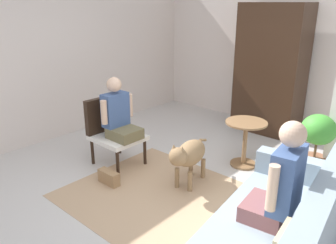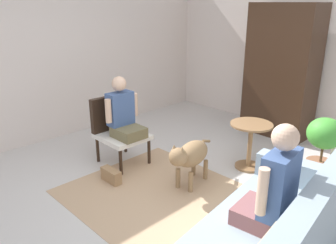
{
  "view_description": "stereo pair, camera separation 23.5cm",
  "coord_description": "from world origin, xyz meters",
  "px_view_note": "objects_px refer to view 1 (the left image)",
  "views": [
    {
      "loc": [
        2.23,
        -2.52,
        2.12
      ],
      "look_at": [
        -0.06,
        0.04,
        0.9
      ],
      "focal_mm": 36.33,
      "sensor_mm": 36.0,
      "label": 1
    },
    {
      "loc": [
        2.4,
        -2.36,
        2.12
      ],
      "look_at": [
        -0.06,
        0.04,
        0.9
      ],
      "focal_mm": 36.33,
      "sensor_mm": 36.0,
      "label": 2
    }
  ],
  "objects_px": {
    "couch": "(280,232)",
    "round_end_table": "(245,138)",
    "person_on_armchair": "(118,114)",
    "armchair": "(111,127)",
    "potted_plant": "(316,143)",
    "handbag": "(109,177)",
    "armoire_cabinet": "(270,70)",
    "person_on_couch": "(281,183)",
    "dog": "(189,154)"
  },
  "relations": [
    {
      "from": "potted_plant",
      "to": "handbag",
      "type": "xyz_separation_m",
      "value": [
        -1.8,
        -1.82,
        -0.4
      ]
    },
    {
      "from": "armchair",
      "to": "armoire_cabinet",
      "type": "bearing_deg",
      "value": 68.32
    },
    {
      "from": "round_end_table",
      "to": "dog",
      "type": "xyz_separation_m",
      "value": [
        -0.23,
        -0.92,
        0.0
      ]
    },
    {
      "from": "couch",
      "to": "round_end_table",
      "type": "bearing_deg",
      "value": 129.07
    },
    {
      "from": "potted_plant",
      "to": "handbag",
      "type": "distance_m",
      "value": 2.59
    },
    {
      "from": "armoire_cabinet",
      "to": "handbag",
      "type": "distance_m",
      "value": 3.21
    },
    {
      "from": "dog",
      "to": "handbag",
      "type": "xyz_separation_m",
      "value": [
        -0.74,
        -0.64,
        -0.32
      ]
    },
    {
      "from": "armchair",
      "to": "round_end_table",
      "type": "distance_m",
      "value": 1.82
    },
    {
      "from": "person_on_couch",
      "to": "armoire_cabinet",
      "type": "xyz_separation_m",
      "value": [
        -1.54,
        2.91,
        0.29
      ]
    },
    {
      "from": "couch",
      "to": "armchair",
      "type": "xyz_separation_m",
      "value": [
        -2.59,
        0.31,
        0.21
      ]
    },
    {
      "from": "dog",
      "to": "potted_plant",
      "type": "xyz_separation_m",
      "value": [
        1.07,
        1.18,
        0.08
      ]
    },
    {
      "from": "round_end_table",
      "to": "handbag",
      "type": "relative_size",
      "value": 2.11
    },
    {
      "from": "couch",
      "to": "round_end_table",
      "type": "distance_m",
      "value": 1.84
    },
    {
      "from": "armoire_cabinet",
      "to": "handbag",
      "type": "xyz_separation_m",
      "value": [
        -0.56,
        -3.0,
        -0.97
      ]
    },
    {
      "from": "person_on_armchair",
      "to": "round_end_table",
      "type": "distance_m",
      "value": 1.72
    },
    {
      "from": "armchair",
      "to": "dog",
      "type": "height_order",
      "value": "armchair"
    },
    {
      "from": "round_end_table",
      "to": "armoire_cabinet",
      "type": "distance_m",
      "value": 1.64
    },
    {
      "from": "armchair",
      "to": "potted_plant",
      "type": "xyz_separation_m",
      "value": [
        2.26,
        1.38,
        -0.02
      ]
    },
    {
      "from": "armoire_cabinet",
      "to": "person_on_armchair",
      "type": "bearing_deg",
      "value": -108.34
    },
    {
      "from": "potted_plant",
      "to": "armoire_cabinet",
      "type": "xyz_separation_m",
      "value": [
        -1.24,
        1.19,
        0.57
      ]
    },
    {
      "from": "armchair",
      "to": "person_on_couch",
      "type": "height_order",
      "value": "person_on_couch"
    },
    {
      "from": "armchair",
      "to": "person_on_armchair",
      "type": "bearing_deg",
      "value": -0.67
    },
    {
      "from": "couch",
      "to": "armchair",
      "type": "relative_size",
      "value": 2.14
    },
    {
      "from": "couch",
      "to": "armoire_cabinet",
      "type": "bearing_deg",
      "value": 118.65
    },
    {
      "from": "armchair",
      "to": "round_end_table",
      "type": "bearing_deg",
      "value": 37.95
    },
    {
      "from": "person_on_armchair",
      "to": "handbag",
      "type": "height_order",
      "value": "person_on_armchair"
    },
    {
      "from": "couch",
      "to": "person_on_couch",
      "type": "xyz_separation_m",
      "value": [
        -0.03,
        -0.04,
        0.47
      ]
    },
    {
      "from": "armchair",
      "to": "couch",
      "type": "bearing_deg",
      "value": -6.83
    },
    {
      "from": "person_on_couch",
      "to": "person_on_armchair",
      "type": "bearing_deg",
      "value": 171.78
    },
    {
      "from": "couch",
      "to": "person_on_armchair",
      "type": "height_order",
      "value": "person_on_armchair"
    },
    {
      "from": "person_on_armchair",
      "to": "round_end_table",
      "type": "xyz_separation_m",
      "value": [
        1.26,
        1.12,
        -0.33
      ]
    },
    {
      "from": "person_on_couch",
      "to": "dog",
      "type": "height_order",
      "value": "person_on_couch"
    },
    {
      "from": "dog",
      "to": "potted_plant",
      "type": "relative_size",
      "value": 1.03
    },
    {
      "from": "dog",
      "to": "potted_plant",
      "type": "distance_m",
      "value": 1.59
    },
    {
      "from": "armchair",
      "to": "person_on_couch",
      "type": "bearing_deg",
      "value": -7.73
    },
    {
      "from": "dog",
      "to": "armoire_cabinet",
      "type": "distance_m",
      "value": 2.46
    },
    {
      "from": "couch",
      "to": "armoire_cabinet",
      "type": "height_order",
      "value": "armoire_cabinet"
    },
    {
      "from": "armchair",
      "to": "armoire_cabinet",
      "type": "relative_size",
      "value": 0.43
    },
    {
      "from": "armchair",
      "to": "potted_plant",
      "type": "distance_m",
      "value": 2.65
    },
    {
      "from": "dog",
      "to": "potted_plant",
      "type": "bearing_deg",
      "value": 47.85
    },
    {
      "from": "armchair",
      "to": "round_end_table",
      "type": "relative_size",
      "value": 1.43
    },
    {
      "from": "potted_plant",
      "to": "armoire_cabinet",
      "type": "bearing_deg",
      "value": 136.38
    },
    {
      "from": "potted_plant",
      "to": "round_end_table",
      "type": "bearing_deg",
      "value": -162.63
    },
    {
      "from": "armchair",
      "to": "person_on_armchair",
      "type": "xyz_separation_m",
      "value": [
        0.17,
        -0.0,
        0.22
      ]
    },
    {
      "from": "round_end_table",
      "to": "armoire_cabinet",
      "type": "relative_size",
      "value": 0.3
    },
    {
      "from": "handbag",
      "to": "person_on_couch",
      "type": "bearing_deg",
      "value": 2.6
    },
    {
      "from": "person_on_armchair",
      "to": "potted_plant",
      "type": "distance_m",
      "value": 2.52
    },
    {
      "from": "person_on_armchair",
      "to": "armoire_cabinet",
      "type": "height_order",
      "value": "armoire_cabinet"
    },
    {
      "from": "dog",
      "to": "handbag",
      "type": "distance_m",
      "value": 1.03
    },
    {
      "from": "couch",
      "to": "handbag",
      "type": "bearing_deg",
      "value": -176.45
    }
  ]
}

